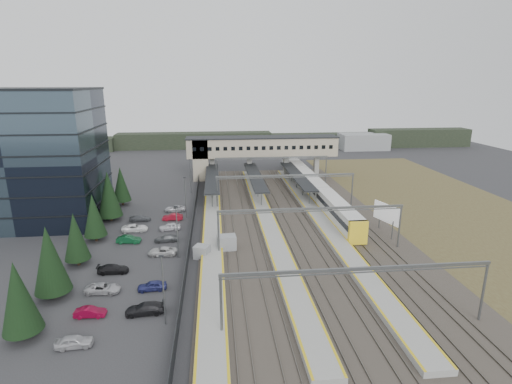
{
  "coord_description": "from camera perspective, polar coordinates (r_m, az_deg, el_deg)",
  "views": [
    {
      "loc": [
        -2.19,
        -63.56,
        25.29
      ],
      "look_at": [
        5.77,
        12.94,
        4.0
      ],
      "focal_mm": 28.0,
      "sensor_mm": 36.0,
      "label": 1
    }
  ],
  "objects": [
    {
      "name": "relay_cabin_near",
      "position": [
        62.41,
        -4.22,
        -7.28
      ],
      "size": [
        3.03,
        2.32,
        2.4
      ],
      "color": "gray",
      "rests_on": "ground"
    },
    {
      "name": "rail_corridor",
      "position": [
        73.89,
        3.4,
        -4.34
      ],
      "size": [
        34.0,
        90.0,
        0.92
      ],
      "color": "#343028",
      "rests_on": "ground"
    },
    {
      "name": "ground",
      "position": [
        68.45,
        -3.71,
        -6.25
      ],
      "size": [
        220.0,
        220.0,
        0.0
      ],
      "primitive_type": "plane",
      "color": "#2B2B2D",
      "rests_on": "ground"
    },
    {
      "name": "treeline_far",
      "position": [
        159.57,
        3.52,
        7.39
      ],
      "size": [
        170.0,
        19.0,
        7.0
      ],
      "color": "black",
      "rests_on": "ground"
    },
    {
      "name": "train",
      "position": [
        94.14,
        7.88,
        1.12
      ],
      "size": [
        3.06,
        63.92,
        3.85
      ],
      "color": "silver",
      "rests_on": "ground"
    },
    {
      "name": "office_building",
      "position": [
        83.81,
        -29.74,
        4.44
      ],
      "size": [
        24.3,
        18.3,
        24.3
      ],
      "color": "#31414D",
      "rests_on": "ground"
    },
    {
      "name": "gantries",
      "position": [
        70.74,
        5.86,
        -0.44
      ],
      "size": [
        28.4,
        62.28,
        7.17
      ],
      "color": "slate",
      "rests_on": "ground"
    },
    {
      "name": "conifer_row",
      "position": [
        66.14,
        -23.09,
        -3.83
      ],
      "size": [
        4.42,
        49.82,
        9.5
      ],
      "color": "black",
      "rests_on": "ground"
    },
    {
      "name": "relay_cabin_far",
      "position": [
        60.23,
        -7.72,
        -8.48
      ],
      "size": [
        2.67,
        2.47,
        1.97
      ],
      "color": "gray",
      "rests_on": "ground"
    },
    {
      "name": "fence",
      "position": [
        72.87,
        -9.01,
        -4.2
      ],
      "size": [
        0.08,
        90.0,
        2.0
      ],
      "color": "#26282B",
      "rests_on": "ground"
    },
    {
      "name": "lampposts",
      "position": [
        68.36,
        -10.54,
        -2.65
      ],
      "size": [
        0.5,
        53.25,
        8.07
      ],
      "color": "slate",
      "rests_on": "ground"
    },
    {
      "name": "car_park",
      "position": [
        63.64,
        -15.77,
        -7.97
      ],
      "size": [
        10.5,
        44.33,
        1.28
      ],
      "color": "#AFAFB3",
      "rests_on": "ground"
    },
    {
      "name": "footbridge",
      "position": [
        107.44,
        -0.58,
        6.17
      ],
      "size": [
        40.4,
        6.4,
        11.2
      ],
      "color": "#A29A81",
      "rests_on": "ground"
    },
    {
      "name": "canopies",
      "position": [
        93.5,
        -0.14,
        2.26
      ],
      "size": [
        23.1,
        30.0,
        3.28
      ],
      "color": "black",
      "rests_on": "ground"
    },
    {
      "name": "scrub_east",
      "position": [
        86.98,
        27.3,
        -3.2
      ],
      "size": [
        34.0,
        120.0,
        0.06
      ],
      "color": "#4E4024",
      "rests_on": "ground"
    },
    {
      "name": "billboard",
      "position": [
        71.14,
        18.17,
        -3.04
      ],
      "size": [
        2.06,
        6.03,
        5.39
      ],
      "color": "slate",
      "rests_on": "ground"
    }
  ]
}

